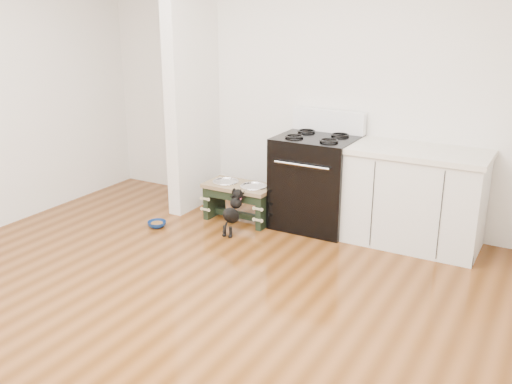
# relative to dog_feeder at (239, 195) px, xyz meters

# --- Properties ---
(ground) EXTENTS (5.00, 5.00, 0.00)m
(ground) POSITION_rel_dog_feeder_xyz_m (0.49, -1.90, -0.28)
(ground) COLOR #4F2A0E
(ground) RESTS_ON ground
(room_shell) EXTENTS (5.00, 5.00, 5.00)m
(room_shell) POSITION_rel_dog_feeder_xyz_m (0.49, -1.90, 1.34)
(room_shell) COLOR silver
(room_shell) RESTS_ON ground
(partition_wall) EXTENTS (0.15, 0.80, 2.70)m
(partition_wall) POSITION_rel_dog_feeder_xyz_m (-0.69, 0.20, 1.07)
(partition_wall) COLOR silver
(partition_wall) RESTS_ON ground
(oven_range) EXTENTS (0.76, 0.69, 1.14)m
(oven_range) POSITION_rel_dog_feeder_xyz_m (0.74, 0.26, 0.20)
(oven_range) COLOR black
(oven_range) RESTS_ON ground
(cabinet_run) EXTENTS (1.24, 0.64, 0.91)m
(cabinet_run) POSITION_rel_dog_feeder_xyz_m (1.72, 0.28, 0.17)
(cabinet_run) COLOR silver
(cabinet_run) RESTS_ON ground
(dog_feeder) EXTENTS (0.71, 0.38, 0.41)m
(dog_feeder) POSITION_rel_dog_feeder_xyz_m (0.00, 0.00, 0.00)
(dog_feeder) COLOR black
(dog_feeder) RESTS_ON ground
(puppy) EXTENTS (0.13, 0.37, 0.44)m
(puppy) POSITION_rel_dog_feeder_xyz_m (0.13, -0.33, -0.04)
(puppy) COLOR black
(puppy) RESTS_ON ground
(floor_bowl) EXTENTS (0.24, 0.24, 0.06)m
(floor_bowl) POSITION_rel_dog_feeder_xyz_m (-0.63, -0.57, -0.25)
(floor_bowl) COLOR navy
(floor_bowl) RESTS_ON ground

